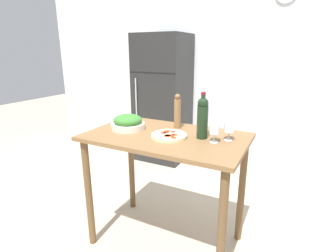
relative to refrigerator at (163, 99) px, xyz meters
name	(u,v)px	position (x,y,z in m)	size (l,w,h in m)	color
ground_plane	(166,240)	(0.88, -1.62, -0.89)	(14.00, 14.00, 0.00)	#BCAD93
wall_back	(232,70)	(0.88, 0.36, 0.41)	(6.40, 0.08, 2.60)	silver
refrigerator	(163,99)	(0.00, 0.00, 0.00)	(0.69, 0.64, 1.78)	black
prep_counter	(166,154)	(0.88, -1.62, -0.10)	(1.20, 0.72, 0.95)	brown
wine_bottle	(203,117)	(1.15, -1.57, 0.21)	(0.08, 0.08, 0.34)	black
wine_glass_near	(215,130)	(1.26, -1.62, 0.15)	(0.07, 0.07, 0.13)	silver
wine_glass_far	(229,128)	(1.34, -1.53, 0.15)	(0.07, 0.07, 0.13)	silver
pepper_mill	(177,112)	(0.88, -1.42, 0.19)	(0.05, 0.05, 0.28)	olive
salad_bowl	(128,123)	(0.54, -1.62, 0.11)	(0.27, 0.27, 0.12)	silver
homemade_pizza	(169,136)	(0.93, -1.67, 0.07)	(0.27, 0.27, 0.03)	beige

